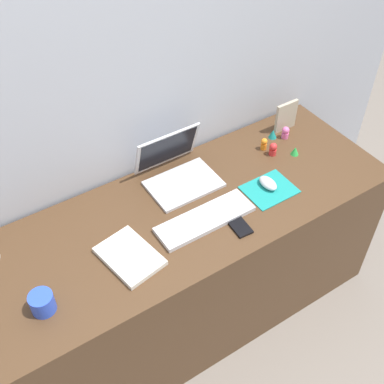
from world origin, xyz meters
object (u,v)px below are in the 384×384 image
(cell_phone, at_px, (238,224))
(toy_figurine_orange, at_px, (264,144))
(mouse, at_px, (268,183))
(toy_figurine_pink, at_px, (285,132))
(keyboard, at_px, (205,219))
(laptop, at_px, (176,168))
(toy_figurine_red, at_px, (273,149))
(toy_figurine_teal, at_px, (273,134))
(coffee_mug, at_px, (42,303))
(toy_figurine_green, at_px, (295,151))
(notebook_pad, at_px, (130,256))
(picture_frame, at_px, (286,116))

(cell_phone, bearing_deg, toy_figurine_orange, 43.59)
(mouse, distance_m, toy_figurine_pink, 0.36)
(toy_figurine_pink, bearing_deg, keyboard, -158.88)
(mouse, xyz_separation_m, toy_figurine_pink, (0.29, 0.22, 0.01))
(toy_figurine_pink, bearing_deg, laptop, 175.93)
(toy_figurine_red, bearing_deg, toy_figurine_teal, 50.39)
(mouse, relative_size, toy_figurine_orange, 1.62)
(toy_figurine_pink, bearing_deg, toy_figurine_teal, 147.03)
(coffee_mug, bearing_deg, toy_figurine_green, 7.20)
(coffee_mug, height_order, toy_figurine_pink, coffee_mug)
(cell_phone, relative_size, toy_figurine_teal, 2.93)
(toy_figurine_green, bearing_deg, toy_figurine_teal, 92.02)
(toy_figurine_green, bearing_deg, cell_phone, -156.32)
(cell_phone, relative_size, toy_figurine_orange, 2.16)
(cell_phone, xyz_separation_m, toy_figurine_red, (0.39, 0.27, 0.03))
(laptop, distance_m, notebook_pad, 0.48)
(laptop, relative_size, coffee_mug, 3.57)
(toy_figurine_green, bearing_deg, mouse, -157.17)
(picture_frame, bearing_deg, toy_figurine_pink, -127.94)
(toy_figurine_green, bearing_deg, keyboard, -168.27)
(notebook_pad, bearing_deg, coffee_mug, 176.01)
(coffee_mug, relative_size, toy_figurine_orange, 1.42)
(mouse, bearing_deg, keyboard, -176.90)
(keyboard, xyz_separation_m, mouse, (0.34, 0.02, 0.01))
(laptop, xyz_separation_m, cell_phone, (0.06, -0.37, -0.05))
(coffee_mug, relative_size, toy_figurine_pink, 1.38)
(laptop, bearing_deg, picture_frame, 1.07)
(keyboard, relative_size, toy_figurine_orange, 6.91)
(cell_phone, bearing_deg, toy_figurine_green, 27.61)
(notebook_pad, xyz_separation_m, toy_figurine_green, (0.92, 0.12, 0.01))
(keyboard, bearing_deg, toy_figurine_teal, 25.45)
(laptop, relative_size, notebook_pad, 1.25)
(picture_frame, xyz_separation_m, toy_figurine_teal, (-0.09, -0.02, -0.05))
(picture_frame, xyz_separation_m, toy_figurine_pink, (-0.04, -0.05, -0.04))
(notebook_pad, distance_m, toy_figurine_red, 0.85)
(mouse, xyz_separation_m, coffee_mug, (-1.02, -0.06, 0.02))
(mouse, distance_m, coffee_mug, 1.02)
(coffee_mug, bearing_deg, toy_figurine_pink, 12.07)
(laptop, distance_m, picture_frame, 0.62)
(laptop, height_order, picture_frame, laptop)
(laptop, height_order, toy_figurine_orange, laptop)
(toy_figurine_pink, height_order, toy_figurine_green, toy_figurine_pink)
(laptop, relative_size, picture_frame, 2.00)
(mouse, distance_m, picture_frame, 0.43)
(toy_figurine_green, bearing_deg, laptop, 163.30)
(coffee_mug, xyz_separation_m, toy_figurine_pink, (1.31, 0.28, -0.01))
(notebook_pad, xyz_separation_m, toy_figurine_red, (0.83, 0.18, 0.02))
(mouse, xyz_separation_m, picture_frame, (0.33, 0.27, 0.05))
(toy_figurine_pink, bearing_deg, coffee_mug, -167.93)
(toy_figurine_red, height_order, toy_figurine_green, toy_figurine_red)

